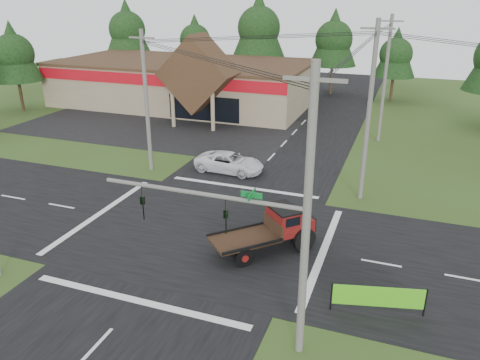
% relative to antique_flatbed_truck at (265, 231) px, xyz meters
% --- Properties ---
extents(ground, '(120.00, 120.00, 0.00)m').
position_rel_antique_flatbed_truck_xyz_m(ground, '(-4.01, 0.83, -1.19)').
color(ground, '#314318').
rests_on(ground, ground).
extents(road_ns, '(12.00, 120.00, 0.02)m').
position_rel_antique_flatbed_truck_xyz_m(road_ns, '(-4.01, 0.83, -1.18)').
color(road_ns, black).
rests_on(road_ns, ground).
extents(road_ew, '(120.00, 12.00, 0.02)m').
position_rel_antique_flatbed_truck_xyz_m(road_ew, '(-4.01, 0.83, -1.17)').
color(road_ew, black).
rests_on(road_ew, ground).
extents(parking_apron, '(28.00, 14.00, 0.02)m').
position_rel_antique_flatbed_truck_xyz_m(parking_apron, '(-18.01, 19.83, -1.17)').
color(parking_apron, black).
rests_on(parking_apron, ground).
extents(cvs_building, '(30.40, 18.20, 9.19)m').
position_rel_antique_flatbed_truck_xyz_m(cvs_building, '(-19.71, 30.40, 1.59)').
color(cvs_building, '#8B775E').
rests_on(cvs_building, ground).
extents(traffic_signal_mast, '(8.12, 0.24, 7.00)m').
position_rel_antique_flatbed_truck_xyz_m(traffic_signal_mast, '(1.81, -6.67, 3.24)').
color(traffic_signal_mast, '#595651').
rests_on(traffic_signal_mast, ground).
extents(utility_pole_nr, '(2.00, 0.30, 11.00)m').
position_rel_antique_flatbed_truck_xyz_m(utility_pole_nr, '(3.49, -6.67, 4.45)').
color(utility_pole_nr, '#595651').
rests_on(utility_pole_nr, ground).
extents(utility_pole_nw, '(2.00, 0.30, 10.50)m').
position_rel_antique_flatbed_truck_xyz_m(utility_pole_nw, '(-12.01, 8.83, 4.20)').
color(utility_pole_nw, '#595651').
rests_on(utility_pole_nw, ground).
extents(utility_pole_ne, '(2.00, 0.30, 11.50)m').
position_rel_antique_flatbed_truck_xyz_m(utility_pole_ne, '(3.99, 8.83, 4.70)').
color(utility_pole_ne, '#595651').
rests_on(utility_pole_ne, ground).
extents(utility_pole_n, '(2.00, 0.30, 11.20)m').
position_rel_antique_flatbed_truck_xyz_m(utility_pole_n, '(3.99, 22.83, 4.55)').
color(utility_pole_n, '#595651').
rests_on(utility_pole_n, ground).
extents(tree_row_a, '(6.72, 6.72, 12.12)m').
position_rel_antique_flatbed_truck_xyz_m(tree_row_a, '(-34.01, 40.83, 6.86)').
color(tree_row_a, '#332316').
rests_on(tree_row_a, ground).
extents(tree_row_b, '(5.60, 5.60, 10.10)m').
position_rel_antique_flatbed_truck_xyz_m(tree_row_b, '(-24.01, 42.83, 5.52)').
color(tree_row_b, '#332316').
rests_on(tree_row_b, ground).
extents(tree_row_c, '(7.28, 7.28, 13.13)m').
position_rel_antique_flatbed_truck_xyz_m(tree_row_c, '(-14.01, 41.83, 7.53)').
color(tree_row_c, '#332316').
rests_on(tree_row_c, ground).
extents(tree_row_d, '(6.16, 6.16, 11.11)m').
position_rel_antique_flatbed_truck_xyz_m(tree_row_d, '(-4.01, 42.83, 6.19)').
color(tree_row_d, '#332316').
rests_on(tree_row_d, ground).
extents(tree_row_e, '(5.04, 5.04, 9.09)m').
position_rel_antique_flatbed_truck_xyz_m(tree_row_e, '(3.99, 40.83, 4.85)').
color(tree_row_e, '#332316').
rests_on(tree_row_e, ground).
extents(tree_side_w, '(5.60, 5.60, 10.10)m').
position_rel_antique_flatbed_truck_xyz_m(tree_side_w, '(-36.01, 20.83, 5.52)').
color(tree_side_w, '#332316').
rests_on(tree_side_w, ground).
extents(antique_flatbed_truck, '(5.53, 5.55, 2.37)m').
position_rel_antique_flatbed_truck_xyz_m(antique_flatbed_truck, '(0.00, 0.00, 0.00)').
color(antique_flatbed_truck, '#520C0B').
rests_on(antique_flatbed_truck, ground).
extents(roadside_banner, '(3.93, 1.06, 1.37)m').
position_rel_antique_flatbed_truck_xyz_m(roadside_banner, '(6.11, -3.33, -0.50)').
color(roadside_banner, '#4AB418').
rests_on(roadside_banner, ground).
extents(white_pickup, '(5.41, 2.70, 1.47)m').
position_rel_antique_flatbed_truck_xyz_m(white_pickup, '(-6.10, 10.52, -0.45)').
color(white_pickup, white).
rests_on(white_pickup, ground).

